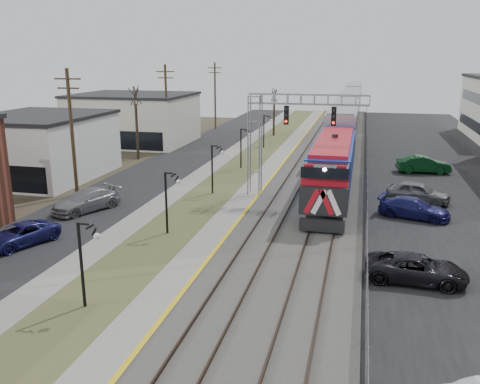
% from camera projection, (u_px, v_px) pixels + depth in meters
% --- Properties ---
extents(street_west, '(7.00, 120.00, 0.04)m').
position_uv_depth(street_west, '(159.00, 171.00, 49.72)').
color(street_west, black).
rests_on(street_west, ground).
extents(sidewalk, '(2.00, 120.00, 0.08)m').
position_uv_depth(sidewalk, '(203.00, 173.00, 48.70)').
color(sidewalk, gray).
rests_on(sidewalk, ground).
extents(grass_median, '(4.00, 120.00, 0.06)m').
position_uv_depth(grass_median, '(234.00, 175.00, 48.03)').
color(grass_median, '#49522C').
rests_on(grass_median, ground).
extents(platform, '(2.00, 120.00, 0.24)m').
position_uv_depth(platform, '(265.00, 175.00, 47.32)').
color(platform, gray).
rests_on(platform, ground).
extents(ballast_bed, '(8.00, 120.00, 0.20)m').
position_uv_depth(ballast_bed, '(319.00, 178.00, 46.20)').
color(ballast_bed, '#595651').
rests_on(ballast_bed, ground).
extents(parking_lot, '(16.00, 120.00, 0.04)m').
position_uv_depth(parking_lot, '(459.00, 187.00, 43.51)').
color(parking_lot, black).
rests_on(parking_lot, ground).
extents(platform_edge, '(0.24, 120.00, 0.01)m').
position_uv_depth(platform_edge, '(274.00, 175.00, 47.09)').
color(platform_edge, gold).
rests_on(platform_edge, platform).
extents(track_near, '(1.58, 120.00, 0.15)m').
position_uv_depth(track_near, '(297.00, 175.00, 46.61)').
color(track_near, '#2D2119').
rests_on(track_near, ballast_bed).
extents(track_far, '(1.58, 120.00, 0.15)m').
position_uv_depth(track_far, '(335.00, 177.00, 45.82)').
color(track_far, '#2D2119').
rests_on(track_far, ballast_bed).
extents(train, '(3.00, 85.85, 5.33)m').
position_uv_depth(train, '(348.00, 114.00, 72.63)').
color(train, '#122C98').
rests_on(train, ground).
extents(signal_gantry, '(9.00, 1.07, 8.15)m').
position_uv_depth(signal_gantry, '(277.00, 128.00, 38.83)').
color(signal_gantry, gray).
rests_on(signal_gantry, ground).
extents(lampposts, '(0.14, 62.14, 4.00)m').
position_uv_depth(lampposts, '(168.00, 202.00, 31.82)').
color(lampposts, black).
rests_on(lampposts, ground).
extents(utility_poles, '(0.28, 80.28, 10.00)m').
position_uv_depth(utility_poles, '(72.00, 134.00, 39.72)').
color(utility_poles, '#4C3823').
rests_on(utility_poles, ground).
extents(fence, '(0.04, 120.00, 1.60)m').
position_uv_depth(fence, '(366.00, 173.00, 45.07)').
color(fence, gray).
rests_on(fence, ground).
extents(bare_trees, '(12.30, 42.30, 5.95)m').
position_uv_depth(bare_trees, '(162.00, 137.00, 52.97)').
color(bare_trees, '#382D23').
rests_on(bare_trees, ground).
extents(car_lot_c, '(5.02, 2.51, 1.37)m').
position_uv_depth(car_lot_c, '(416.00, 269.00, 25.04)').
color(car_lot_c, black).
rests_on(car_lot_c, ground).
extents(car_lot_d, '(5.13, 3.17, 1.39)m').
position_uv_depth(car_lot_d, '(414.00, 209.00, 35.00)').
color(car_lot_d, navy).
rests_on(car_lot_d, ground).
extents(car_lot_e, '(5.03, 2.90, 1.61)m').
position_uv_depth(car_lot_e, '(418.00, 193.00, 38.68)').
color(car_lot_e, slate).
rests_on(car_lot_e, ground).
extents(car_lot_f, '(5.11, 2.37, 1.62)m').
position_uv_depth(car_lot_f, '(423.00, 165.00, 48.55)').
color(car_lot_f, '#0B3A18').
rests_on(car_lot_f, ground).
extents(car_street_a, '(3.67, 5.02, 1.27)m').
position_uv_depth(car_street_a, '(20.00, 235.00, 29.95)').
color(car_street_a, navy).
rests_on(car_street_a, ground).
extents(car_street_b, '(4.09, 5.64, 1.52)m').
position_uv_depth(car_street_b, '(86.00, 201.00, 36.62)').
color(car_street_b, gray).
rests_on(car_street_b, ground).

